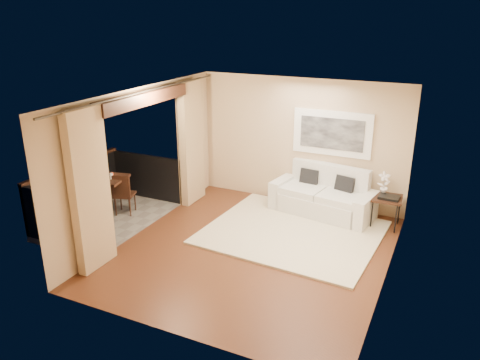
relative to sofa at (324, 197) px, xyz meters
The scene contains 18 objects.
floor 2.23m from the sofa, 107.86° to the right, with size 5.00×5.00×0.00m, color #582E19.
room_shell 4.12m from the sofa, 143.26° to the right, with size 5.00×6.40×5.00m.
balcony 4.50m from the sofa, 152.26° to the right, with size 1.81×2.60×1.17m.
curtains 3.62m from the sofa, 143.06° to the right, with size 0.16×4.80×2.64m.
artwork 1.32m from the sofa, 91.81° to the left, with size 1.62×0.07×0.92m.
rug 1.23m from the sofa, 103.13° to the right, with size 3.12×2.72×0.04m, color beige.
sofa is the anchor object (origin of this frame).
side_table 1.27m from the sofa, ahead, with size 0.60×0.60×0.61m.
tray 1.33m from the sofa, ahead, with size 0.38×0.28×0.05m, color black.
orchid 1.25m from the sofa, ahead, with size 0.24×0.16×0.46m, color white.
bistro_table 4.42m from the sofa, 154.12° to the right, with size 0.80×0.80×0.80m.
balcony_chair_far 4.12m from the sofa, 153.81° to the right, with size 0.48×0.49×0.88m.
balcony_chair_near 5.28m from the sofa, 145.43° to the right, with size 0.55×0.56×1.02m.
ice_bucket 4.51m from the sofa, 156.05° to the right, with size 0.18×0.18×0.20m, color silver.
candle 4.36m from the sofa, 155.28° to the right, with size 0.06×0.06×0.07m, color red.
vase 4.55m from the sofa, 152.19° to the right, with size 0.04×0.04×0.18m, color silver.
glass_a 4.40m from the sofa, 152.34° to the right, with size 0.06×0.06×0.12m, color silver.
glass_b 4.33m from the sofa, 153.09° to the right, with size 0.06×0.06×0.12m, color white.
Camera 1 is at (2.90, -6.70, 3.98)m, focal length 35.00 mm.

